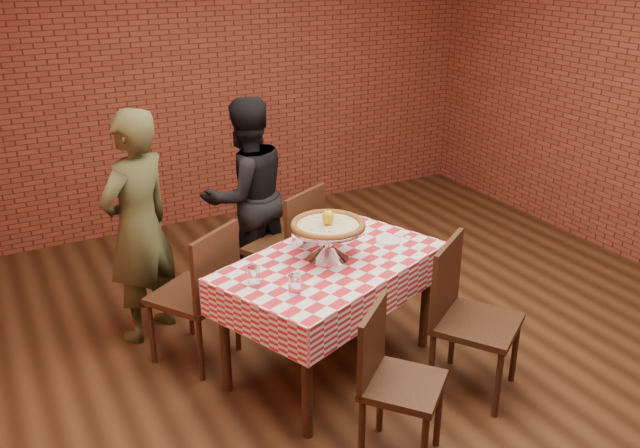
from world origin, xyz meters
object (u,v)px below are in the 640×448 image
(table, at_px, (331,315))
(pizza, at_px, (328,226))
(chair_near_left, at_px, (403,389))
(diner_olive, at_px, (138,227))
(pizza_stand, at_px, (328,242))
(water_glass_left, at_px, (295,284))
(water_glass_right, at_px, (254,276))
(chair_far_left, at_px, (192,293))
(chair_near_right, at_px, (478,321))
(condiment_caddy, at_px, (303,233))
(chair_far_right, at_px, (283,246))
(diner_black, at_px, (246,195))

(table, xyz_separation_m, pizza, (-0.00, 0.04, 0.59))
(chair_near_left, bearing_deg, diner_olive, 74.15)
(table, relative_size, pizza_stand, 2.95)
(water_glass_left, bearing_deg, chair_near_left, -64.20)
(water_glass_right, height_order, chair_far_left, chair_far_left)
(chair_near_right, xyz_separation_m, diner_olive, (-1.55, 1.57, 0.32))
(chair_far_left, xyz_separation_m, diner_olive, (-0.20, 0.44, 0.33))
(chair_far_left, bearing_deg, condiment_caddy, 126.62)
(table, bearing_deg, chair_near_left, -94.91)
(condiment_caddy, height_order, chair_far_right, chair_far_right)
(chair_near_right, height_order, chair_far_right, chair_near_right)
(chair_near_left, bearing_deg, table, 45.14)
(chair_near_left, relative_size, diner_olive, 0.54)
(chair_far_left, bearing_deg, chair_far_right, 171.63)
(pizza_stand, relative_size, chair_near_right, 0.49)
(diner_black, bearing_deg, water_glass_left, 68.64)
(chair_near_left, distance_m, diner_black, 2.21)
(pizza, distance_m, water_glass_right, 0.56)
(condiment_caddy, relative_size, chair_far_right, 0.16)
(water_glass_left, relative_size, chair_near_left, 0.13)
(chair_far_right, distance_m, diner_olive, 1.06)
(water_glass_left, relative_size, chair_far_right, 0.12)
(chair_far_right, xyz_separation_m, diner_olive, (-1.01, 0.07, 0.33))
(table, height_order, chair_near_left, chair_near_left)
(pizza_stand, xyz_separation_m, pizza, (0.00, 0.00, 0.11))
(table, bearing_deg, water_glass_left, -144.15)
(chair_near_left, bearing_deg, chair_far_right, 44.40)
(chair_near_left, xyz_separation_m, diner_olive, (-0.83, 1.85, 0.36))
(chair_near_left, distance_m, diner_olive, 2.06)
(chair_near_right, bearing_deg, chair_far_left, 107.12)
(chair_near_right, height_order, chair_far_left, chair_near_right)
(water_glass_right, bearing_deg, pizza_stand, 12.56)
(water_glass_right, xyz_separation_m, chair_far_left, (-0.18, 0.60, -0.35))
(diner_olive, bearing_deg, water_glass_right, 78.58)
(table, xyz_separation_m, pizza_stand, (-0.00, 0.04, 0.48))
(water_glass_right, relative_size, diner_black, 0.07)
(pizza_stand, bearing_deg, water_glass_left, -140.57)
(water_glass_right, distance_m, chair_far_left, 0.72)
(chair_near_right, distance_m, diner_olive, 2.23)
(water_glass_left, bearing_deg, diner_black, 76.89)
(chair_near_left, bearing_deg, diner_black, 48.33)
(water_glass_left, distance_m, condiment_caddy, 0.64)
(chair_near_right, xyz_separation_m, chair_far_left, (-1.36, 1.12, -0.00))
(pizza, distance_m, diner_olive, 1.31)
(pizza_stand, bearing_deg, pizza, 0.00)
(condiment_caddy, bearing_deg, diner_olive, 113.84)
(table, relative_size, chair_far_left, 1.44)
(condiment_caddy, xyz_separation_m, chair_near_left, (-0.03, -1.17, -0.40))
(pizza_stand, distance_m, water_glass_right, 0.54)
(chair_far_left, distance_m, chair_far_right, 0.89)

